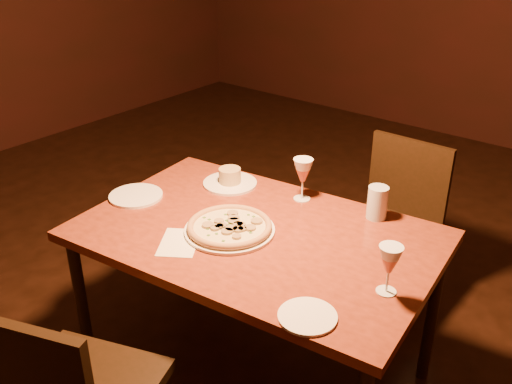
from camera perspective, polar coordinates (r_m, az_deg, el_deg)
The scene contains 10 objects.
dining_table at distance 2.14m, azimuth 0.06°, elevation -5.38°, with size 1.39×0.98×0.70m.
chair_far at distance 2.76m, azimuth 13.57°, elevation -2.55°, with size 0.40×0.40×0.82m.
pizza_plate at distance 2.10m, azimuth -2.66°, elevation -3.52°, with size 0.33×0.33×0.04m.
ramekin_saucer at distance 2.46m, azimuth -2.63°, elevation 1.28°, with size 0.23×0.23×0.07m.
wine_glass_far at distance 2.31m, azimuth 4.68°, elevation 1.26°, with size 0.08×0.08×0.18m, color #C26351, non-canonical shape.
wine_glass_right at distance 1.80m, azimuth 13.13°, elevation -7.57°, with size 0.08×0.08×0.17m, color #C26351, non-canonical shape.
water_tumbler at distance 2.22m, azimuth 12.04°, elevation -1.04°, with size 0.08×0.08×0.13m, color silver.
side_plate_left at distance 2.41m, azimuth -11.92°, elevation -0.37°, with size 0.22×0.22×0.01m, color white.
side_plate_near at distance 1.71m, azimuth 5.17°, elevation -12.28°, with size 0.18×0.18×0.01m, color white.
menu_card at distance 2.06m, azimuth -7.68°, elevation -5.02°, with size 0.13×0.19×0.00m, color silver.
Camera 1 is at (1.31, -1.20, 1.77)m, focal length 40.00 mm.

